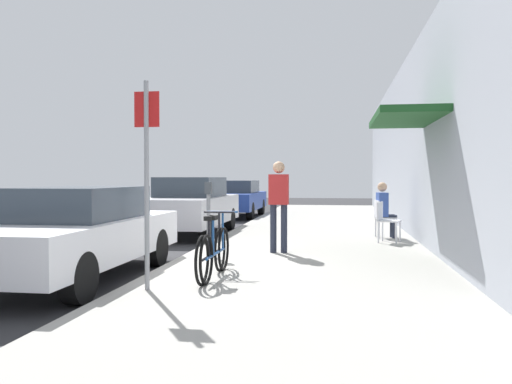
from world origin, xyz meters
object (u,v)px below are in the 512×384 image
parking_meter (208,213)px  cafe_chair_0 (386,219)px  cafe_chair_1 (382,216)px  pedestrian_standing (279,199)px  seated_patron_1 (385,208)px  parked_car_0 (74,232)px  bicycle_0 (212,252)px  parked_car_2 (236,198)px  parked_car_1 (190,205)px  street_sign (147,168)px  bicycle_1 (216,252)px

parking_meter → cafe_chair_0: parking_meter is taller
cafe_chair_1 → pedestrian_standing: (-2.11, -2.78, 0.50)m
seated_patron_1 → parked_car_0: bearing=-133.4°
pedestrian_standing → cafe_chair_1: bearing=52.8°
parked_car_0 → cafe_chair_1: size_ratio=5.06×
pedestrian_standing → bicycle_0: bearing=-104.2°
cafe_chair_1 → seated_patron_1: seated_patron_1 is taller
cafe_chair_1 → seated_patron_1: size_ratio=0.67×
parked_car_2 → pedestrian_standing: pedestrian_standing is taller
cafe_chair_0 → parked_car_1: bearing=159.6°
parking_meter → bicycle_0: bearing=-74.9°
street_sign → bicycle_1: size_ratio=1.52×
parked_car_2 → pedestrian_standing: size_ratio=2.59×
parking_meter → pedestrian_standing: bearing=21.0°
parked_car_1 → street_sign: (1.50, -7.19, 0.86)m
bicycle_0 → pedestrian_standing: 2.74m
parking_meter → seated_patron_1: (3.39, 3.26, -0.07)m
parked_car_2 → cafe_chair_1: parked_car_2 is taller
parked_car_1 → bicycle_0: (2.12, -6.34, -0.30)m
street_sign → pedestrian_standing: (1.27, 3.43, -0.52)m
parked_car_2 → bicycle_0: bearing=-80.5°
bicycle_1 → street_sign: bearing=-125.2°
seated_patron_1 → parked_car_2: bearing=124.0°
bicycle_0 → seated_patron_1: seated_patron_1 is taller
bicycle_1 → pedestrian_standing: (0.62, 2.50, 0.64)m
bicycle_0 → bicycle_1: 0.09m
parking_meter → bicycle_1: bearing=-73.4°
bicycle_0 → cafe_chair_1: size_ratio=1.97×
parked_car_2 → seated_patron_1: (4.94, -7.34, 0.09)m
parked_car_2 → seated_patron_1: size_ratio=3.41×
parking_meter → cafe_chair_0: size_ratio=1.52×
seated_patron_1 → pedestrian_standing: pedestrian_standing is taller
street_sign → cafe_chair_0: (3.39, 5.37, -1.02)m
street_sign → cafe_chair_0: street_sign is taller
cafe_chair_1 → seated_patron_1: (0.06, 0.01, 0.19)m
parked_car_2 → bicycle_0: 12.89m
parked_car_0 → pedestrian_standing: (2.77, 2.44, 0.40)m
parked_car_2 → bicycle_1: parked_car_2 is taller
parked_car_1 → seated_patron_1: size_ratio=3.41×
parked_car_0 → bicycle_1: bearing=-1.8°
street_sign → bicycle_1: bearing=54.8°
street_sign → seated_patron_1: 7.16m
parked_car_0 → parked_car_1: (-0.00, 6.19, 0.06)m
bicycle_1 → cafe_chair_1: (2.73, 5.29, 0.14)m
parked_car_1 → bicycle_0: 6.69m
parked_car_0 → cafe_chair_1: bearing=46.9°
parked_car_1 → pedestrian_standing: bearing=-53.5°
parking_meter → cafe_chair_0: 4.12m
street_sign → cafe_chair_1: bearing=61.4°
street_sign → bicycle_0: 1.57m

